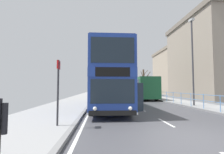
% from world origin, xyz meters
% --- Properties ---
extents(ground, '(15.80, 140.00, 0.20)m').
position_xyz_m(ground, '(-0.72, -0.00, 0.04)').
color(ground, '#46464C').
extents(double_decker_bus_main, '(3.20, 11.46, 4.52)m').
position_xyz_m(double_decker_bus_main, '(-2.57, 8.44, 2.36)').
color(double_decker_bus_main, navy).
rests_on(double_decker_bus_main, ground).
extents(background_bus_far_lane, '(2.77, 9.11, 3.06)m').
position_xyz_m(background_bus_far_lane, '(2.73, 18.76, 1.67)').
color(background_bus_far_lane, '#19512D').
rests_on(background_bus_far_lane, ground).
extents(pedestrian_railing_far_kerb, '(0.05, 26.64, 1.08)m').
position_xyz_m(pedestrian_railing_far_kerb, '(4.45, 11.04, 0.86)').
color(pedestrian_railing_far_kerb, '#598CC6').
rests_on(pedestrian_railing_far_kerb, ground).
extents(bus_stop_sign_near, '(0.08, 0.44, 2.71)m').
position_xyz_m(bus_stop_sign_near, '(-4.93, 1.60, 1.80)').
color(bus_stop_sign_near, '#2D2D33').
rests_on(bus_stop_sign_near, ground).
extents(street_lamp_far_side, '(0.28, 0.60, 7.80)m').
position_xyz_m(street_lamp_far_side, '(5.03, 8.96, 4.65)').
color(street_lamp_far_side, '#38383D').
rests_on(street_lamp_far_side, ground).
extents(bare_tree_far_00, '(2.09, 2.69, 5.27)m').
position_xyz_m(bare_tree_far_00, '(5.44, 28.23, 2.94)').
color(bare_tree_far_00, '#4C3D2D').
rests_on(bare_tree_far_00, ground).
extents(background_building_00, '(12.08, 13.65, 12.38)m').
position_xyz_m(background_building_00, '(15.32, 19.20, 6.21)').
color(background_building_00, gray).
rests_on(background_building_00, ground).
extents(background_building_01, '(11.19, 16.18, 11.92)m').
position_xyz_m(background_building_01, '(18.13, 37.84, 5.98)').
color(background_building_01, gray).
rests_on(background_building_01, ground).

